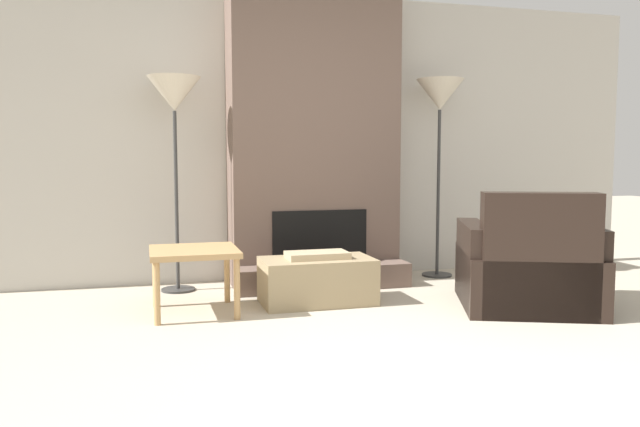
% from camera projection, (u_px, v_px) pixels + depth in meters
% --- Properties ---
extents(ground_plane, '(24.00, 24.00, 0.00)m').
position_uv_depth(ground_plane, '(448.00, 380.00, 3.15)').
color(ground_plane, '#B2A893').
extents(wall_back, '(6.82, 0.06, 2.60)m').
position_uv_depth(wall_back, '(306.00, 138.00, 5.78)').
color(wall_back, '#BCB7AD').
rests_on(wall_back, ground_plane).
extents(fireplace, '(1.49, 0.73, 2.60)m').
position_uv_depth(fireplace, '(314.00, 143.00, 5.52)').
color(fireplace, brown).
rests_on(fireplace, ground_plane).
extents(ottoman, '(0.85, 0.47, 0.40)m').
position_uv_depth(ottoman, '(317.00, 280.00, 4.78)').
color(ottoman, '#998460').
rests_on(ottoman, ground_plane).
extents(armchair, '(1.24, 1.25, 0.88)m').
position_uv_depth(armchair, '(529.00, 271.00, 4.61)').
color(armchair, black).
rests_on(armchair, ground_plane).
extents(side_table, '(0.62, 0.61, 0.47)m').
position_uv_depth(side_table, '(194.00, 257.00, 4.46)').
color(side_table, tan).
rests_on(side_table, ground_plane).
extents(floor_lamp_left, '(0.44, 0.44, 1.78)m').
position_uv_depth(floor_lamp_left, '(174.00, 101.00, 5.10)').
color(floor_lamp_left, '#333333').
rests_on(floor_lamp_left, ground_plane).
extents(floor_lamp_right, '(0.44, 0.44, 1.83)m').
position_uv_depth(floor_lamp_right, '(440.00, 102.00, 5.74)').
color(floor_lamp_right, '#333333').
rests_on(floor_lamp_right, ground_plane).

